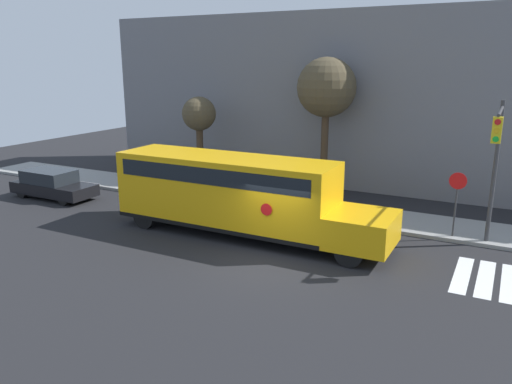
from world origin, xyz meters
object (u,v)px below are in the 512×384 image
Objects in this scene: school_bus at (235,191)px; stop_sign at (456,196)px; parked_car at (52,184)px; tree_far_sidewalk at (326,89)px; traffic_light at (496,156)px; tree_near_sidewalk at (199,117)px.

stop_sign is (7.88, 3.38, -0.04)m from school_bus.
tree_far_sidewalk is at bearing 30.59° from parked_car.
traffic_light reaches higher than school_bus.
tree_near_sidewalk is at bearing 166.95° from stop_sign.
tree_near_sidewalk is at bearing 132.54° from school_bus.
traffic_light reaches higher than parked_car.
tree_far_sidewalk reaches higher than tree_near_sidewalk.
tree_far_sidewalk is (0.95, 7.64, 3.66)m from school_bus.
school_bus is 2.29× the size of tree_near_sidewalk.
parked_car is 0.65× the size of tree_far_sidewalk.
tree_far_sidewalk is (7.01, 1.02, 1.63)m from tree_near_sidewalk.
tree_near_sidewalk reaches higher than stop_sign.
school_bus is at bearing -47.46° from tree_near_sidewalk.
traffic_light is (9.09, 2.34, 1.83)m from school_bus.
school_bus is 2.47× the size of parked_car.
school_bus is 1.60× the size of tree_far_sidewalk.
tree_near_sidewalk reaches higher than parked_car.
parked_car is (-11.07, 0.53, -1.09)m from school_bus.
school_bus is 9.20m from tree_near_sidewalk.
parked_car is at bearing -129.42° from tree_near_sidewalk.
parked_car is at bearing 177.24° from school_bus.
stop_sign is at bearing 139.31° from traffic_light.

